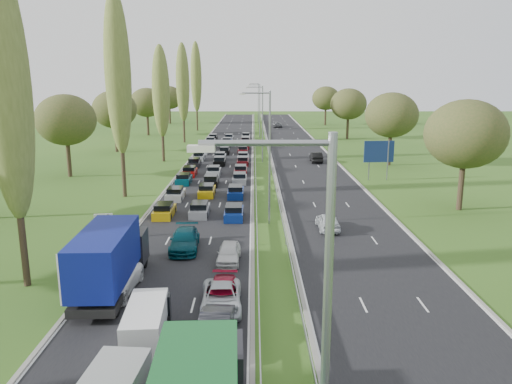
{
  "coord_description": "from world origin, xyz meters",
  "views": [
    {
      "loc": [
        3.05,
        -1.05,
        12.93
      ],
      "look_at": [
        3.32,
        49.58,
        1.5
      ],
      "focal_mm": 35.0,
      "sensor_mm": 36.0,
      "label": 1
    }
  ],
  "objects": [
    {
      "name": "far_carriageway",
      "position": [
        11.25,
        82.5,
        0.0
      ],
      "size": [
        10.5,
        215.0,
        0.04
      ],
      "primitive_type": "cube",
      "color": "black",
      "rests_on": "ground"
    },
    {
      "name": "near_car_12",
      "position": [
        1.26,
        33.12,
        0.7
      ],
      "size": [
        1.75,
        4.05,
        1.36
      ],
      "primitive_type": "imported",
      "rotation": [
        0.0,
        0.0,
        -0.03
      ],
      "color": "silver",
      "rests_on": "near_carriageway"
    },
    {
      "name": "near_car_9",
      "position": [
        1.12,
        21.66,
        0.77
      ],
      "size": [
        1.89,
        4.64,
        1.5
      ],
      "primitive_type": "imported",
      "rotation": [
        0.0,
        0.0,
        -0.07
      ],
      "color": "black",
      "rests_on": "near_carriageway"
    },
    {
      "name": "lamp_columns",
      "position": [
        4.5,
        78.0,
        6.0
      ],
      "size": [
        0.18,
        140.18,
        12.0
      ],
      "color": "gray",
      "rests_on": "ground"
    },
    {
      "name": "far_car_2",
      "position": [
        9.74,
        138.44,
        0.76
      ],
      "size": [
        2.52,
        5.37,
        1.49
      ],
      "primitive_type": "imported",
      "rotation": [
        0.0,
        0.0,
        3.15
      ],
      "color": "slate",
      "rests_on": "far_carriageway"
    },
    {
      "name": "info_sign",
      "position": [
        -9.4,
        38.81,
        1.37
      ],
      "size": [
        1.49,
        0.36,
        2.1
      ],
      "color": "gray",
      "rests_on": "ground"
    },
    {
      "name": "direction_sign",
      "position": [
        19.4,
        63.21,
        3.57
      ],
      "size": [
        3.99,
        0.47,
        5.2
      ],
      "color": "gray",
      "rests_on": "ground"
    },
    {
      "name": "central_reservation",
      "position": [
        4.5,
        82.5,
        0.55
      ],
      "size": [
        2.36,
        215.0,
        0.32
      ],
      "color": "gray",
      "rests_on": "ground"
    },
    {
      "name": "near_car_11",
      "position": [
        1.21,
        26.15,
        0.68
      ],
      "size": [
        1.97,
        4.59,
        1.32
      ],
      "primitive_type": "imported",
      "rotation": [
        0.0,
        0.0,
        -0.03
      ],
      "color": "maroon",
      "rests_on": "near_carriageway"
    },
    {
      "name": "near_car_7",
      "position": [
        -2.29,
        35.84,
        0.78
      ],
      "size": [
        2.38,
        5.35,
        1.52
      ],
      "primitive_type": "imported",
      "rotation": [
        0.0,
        0.0,
        0.05
      ],
      "color": "#043844",
      "rests_on": "near_carriageway"
    },
    {
      "name": "near_carriageway",
      "position": [
        -2.25,
        82.5,
        0.0
      ],
      "size": [
        10.5,
        215.0,
        0.04
      ],
      "primitive_type": "cube",
      "color": "black",
      "rests_on": "ground"
    },
    {
      "name": "near_car_2",
      "position": [
        -5.64,
        27.6,
        0.81
      ],
      "size": [
        2.89,
        5.83,
        1.59
      ],
      "primitive_type": "imported",
      "rotation": [
        0.0,
        0.0,
        -0.05
      ],
      "color": "white",
      "rests_on": "near_carriageway"
    },
    {
      "name": "near_car_10",
      "position": [
        1.2,
        25.52,
        0.71
      ],
      "size": [
        2.47,
        5.03,
        1.37
      ],
      "primitive_type": "imported",
      "rotation": [
        0.0,
        0.0,
        0.04
      ],
      "color": "silver",
      "rests_on": "near_carriageway"
    },
    {
      "name": "traffic_queue_fill",
      "position": [
        -2.24,
        77.35,
        0.44
      ],
      "size": [
        9.1,
        69.68,
        0.8
      ],
      "color": "#BF990C",
      "rests_on": "ground"
    },
    {
      "name": "blue_lorry",
      "position": [
        -5.81,
        28.08,
        2.14
      ],
      "size": [
        2.74,
        9.87,
        4.17
      ],
      "rotation": [
        0.0,
        0.0,
        0.03
      ],
      "color": "black",
      "rests_on": "near_carriageway"
    },
    {
      "name": "ground",
      "position": [
        4.5,
        80.0,
        0.0
      ],
      "size": [
        260.0,
        260.0,
        0.0
      ],
      "primitive_type": "plane",
      "color": "#30561B",
      "rests_on": "ground"
    },
    {
      "name": "woodland_right",
      "position": [
        24.0,
        66.67,
        7.68
      ],
      "size": [
        8.0,
        153.0,
        11.1
      ],
      "color": "#2D2116",
      "rests_on": "ground"
    },
    {
      "name": "poplar_row",
      "position": [
        -11.5,
        68.17,
        12.39
      ],
      "size": [
        2.8,
        127.8,
        22.44
      ],
      "color": "#2D2116",
      "rests_on": "ground"
    },
    {
      "name": "far_car_1",
      "position": [
        13.11,
        78.02,
        0.82
      ],
      "size": [
        1.7,
        4.84,
        1.59
      ],
      "primitive_type": "imported",
      "rotation": [
        0.0,
        0.0,
        3.14
      ],
      "color": "black",
      "rests_on": "far_carriageway"
    },
    {
      "name": "woodland_left",
      "position": [
        -22.0,
        62.63,
        7.68
      ],
      "size": [
        8.0,
        166.0,
        11.1
      ],
      "color": "#2D2116",
      "rests_on": "ground"
    },
    {
      "name": "far_car_0",
      "position": [
        9.6,
        41.11,
        0.76
      ],
      "size": [
        1.83,
        4.36,
        1.47
      ],
      "primitive_type": "imported",
      "rotation": [
        0.0,
        0.0,
        3.16
      ],
      "color": "silver",
      "rests_on": "far_carriageway"
    },
    {
      "name": "white_van_rear",
      "position": [
        -2.35,
        22.06,
        0.97
      ],
      "size": [
        1.84,
        4.7,
        1.89
      ],
      "rotation": [
        0.0,
        0.0,
        0.07
      ],
      "color": "silver",
      "rests_on": "near_carriageway"
    }
  ]
}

